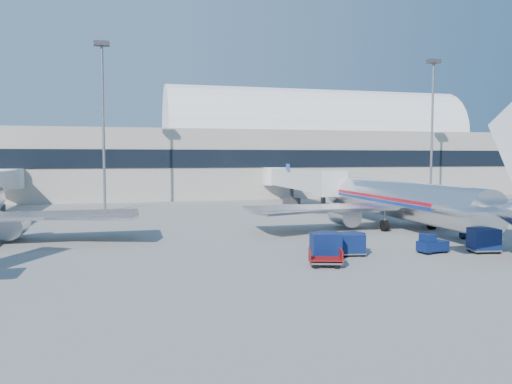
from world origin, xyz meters
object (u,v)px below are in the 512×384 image
object	(u,v)px
mast_west	(103,101)
tug_right	(473,231)
cart_train_a	(351,242)
cart_solo_near	(484,240)
airliner_main	(403,200)
cart_train_b	(352,244)
tug_lead	(432,244)
cart_train_c	(326,245)
mast_east	(432,109)
jetbridge_near	(296,179)
cart_open_red	(326,261)
tug_left	(325,240)
barrier_near	(488,225)

from	to	relation	value
mast_west	tug_right	bearing A→B (deg)	-44.93
cart_train_a	cart_solo_near	bearing A→B (deg)	-24.54
airliner_main	cart_train_b	size ratio (longest dim) A/B	18.45
mast_west	tug_lead	distance (m)	47.34
cart_solo_near	cart_train_c	bearing A→B (deg)	-174.35
mast_east	tug_right	world-z (taller)	mast_east
jetbridge_near	cart_solo_near	xyz separation A→B (m)	(1.67, -39.05, -2.94)
cart_solo_near	cart_open_red	xyz separation A→B (m)	(-13.49, -1.64, -0.57)
mast_east	cart_train_c	world-z (taller)	mast_east
cart_solo_near	cart_open_red	bearing A→B (deg)	-164.28
jetbridge_near	cart_open_red	size ratio (longest dim) A/B	11.00
jetbridge_near	cart_train_c	xyz separation A→B (m)	(-10.88, -38.36, -2.92)
mast_east	tug_left	size ratio (longest dim) A/B	9.21
cart_solo_near	barrier_near	bearing A→B (deg)	58.32
tug_right	mast_west	bearing A→B (deg)	177.62
mast_west	tug_lead	bearing A→B (deg)	-55.87
jetbridge_near	mast_east	world-z (taller)	mast_east
jetbridge_near	tug_left	xyz separation A→B (m)	(-9.34, -34.43, -3.27)
tug_lead	cart_train_c	distance (m)	8.64
mast_west	cart_solo_near	world-z (taller)	mast_west
tug_left	cart_train_b	size ratio (longest dim) A/B	1.22
tug_right	mast_east	bearing A→B (deg)	104.57
barrier_near	cart_train_c	bearing A→B (deg)	-155.83
barrier_near	tug_lead	size ratio (longest dim) A/B	1.23
mast_east	cart_open_red	xyz separation A→B (m)	(-34.22, -39.88, -14.38)
tug_lead	cart_train_c	size ratio (longest dim) A/B	1.04
barrier_near	tug_left	bearing A→B (deg)	-164.10
cart_train_c	mast_west	bearing A→B (deg)	121.96
airliner_main	tug_left	world-z (taller)	airliner_main
cart_train_b	cart_open_red	distance (m)	4.54
tug_left	mast_west	bearing A→B (deg)	45.55
tug_lead	mast_west	bearing A→B (deg)	114.08
barrier_near	cart_train_b	bearing A→B (deg)	-155.02
mast_east	tug_left	xyz separation A→B (m)	(-31.74, -33.62, -14.13)
tug_left	cart_train_a	size ratio (longest dim) A/B	1.19
cart_solo_near	cart_open_red	size ratio (longest dim) A/B	0.93
mast_east	mast_west	bearing A→B (deg)	180.00
airliner_main	barrier_near	xyz separation A→B (m)	(8.00, -2.51, -2.48)
cart_train_b	cart_train_c	bearing A→B (deg)	-153.77
airliner_main	tug_left	size ratio (longest dim) A/B	15.18
tug_right	cart_train_a	size ratio (longest dim) A/B	1.21
airliner_main	barrier_near	bearing A→B (deg)	-17.39
tug_left	cart_solo_near	bearing A→B (deg)	-95.68
airliner_main	mast_west	size ratio (longest dim) A/B	1.65
cart_solo_near	jetbridge_near	bearing A→B (deg)	101.23
airliner_main	cart_train_a	world-z (taller)	airliner_main
tug_left	cart_open_red	world-z (taller)	tug_left
cart_train_c	cart_solo_near	size ratio (longest dim) A/B	1.01
airliner_main	cart_solo_near	distance (m)	12.91
airliner_main	tug_left	distance (m)	14.46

